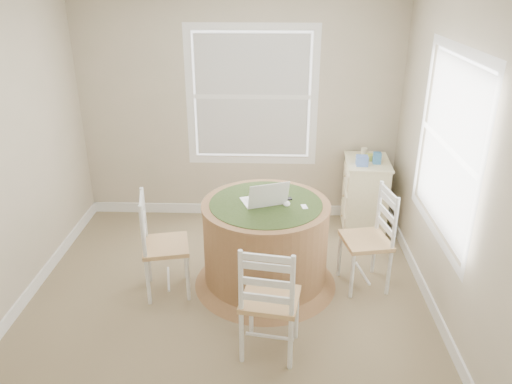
{
  "coord_description": "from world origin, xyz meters",
  "views": [
    {
      "loc": [
        0.39,
        -3.68,
        2.71
      ],
      "look_at": [
        0.24,
        0.45,
        0.88
      ],
      "focal_mm": 35.0,
      "sensor_mm": 36.0,
      "label": 1
    }
  ],
  "objects_px": {
    "round_table": "(266,241)",
    "laptop": "(264,200)",
    "chair_left": "(166,245)",
    "corner_chest": "(364,196)",
    "chair_near": "(270,299)",
    "chair_right": "(366,240)"
  },
  "relations": [
    {
      "from": "round_table",
      "to": "laptop",
      "type": "xyz_separation_m",
      "value": [
        -0.01,
        0.0,
        0.41
      ]
    },
    {
      "from": "chair_left",
      "to": "corner_chest",
      "type": "xyz_separation_m",
      "value": [
        1.98,
        1.27,
        -0.05
      ]
    },
    {
      "from": "chair_near",
      "to": "laptop",
      "type": "bearing_deg",
      "value": -76.49
    },
    {
      "from": "chair_near",
      "to": "laptop",
      "type": "relative_size",
      "value": 2.12
    },
    {
      "from": "chair_near",
      "to": "corner_chest",
      "type": "relative_size",
      "value": 1.13
    },
    {
      "from": "corner_chest",
      "to": "chair_right",
      "type": "bearing_deg",
      "value": -96.03
    },
    {
      "from": "round_table",
      "to": "chair_right",
      "type": "relative_size",
      "value": 1.4
    },
    {
      "from": "round_table",
      "to": "chair_near",
      "type": "distance_m",
      "value": 0.92
    },
    {
      "from": "chair_right",
      "to": "corner_chest",
      "type": "relative_size",
      "value": 1.13
    },
    {
      "from": "chair_right",
      "to": "chair_near",
      "type": "bearing_deg",
      "value": -53.92
    },
    {
      "from": "chair_left",
      "to": "round_table",
      "type": "bearing_deg",
      "value": -92.07
    },
    {
      "from": "chair_left",
      "to": "laptop",
      "type": "distance_m",
      "value": 0.97
    },
    {
      "from": "chair_left",
      "to": "chair_right",
      "type": "xyz_separation_m",
      "value": [
        1.8,
        0.16,
        0.0
      ]
    },
    {
      "from": "chair_right",
      "to": "corner_chest",
      "type": "xyz_separation_m",
      "value": [
        0.17,
        1.11,
        -0.05
      ]
    },
    {
      "from": "round_table",
      "to": "chair_right",
      "type": "height_order",
      "value": "chair_right"
    },
    {
      "from": "chair_near",
      "to": "corner_chest",
      "type": "distance_m",
      "value": 2.28
    },
    {
      "from": "chair_near",
      "to": "chair_right",
      "type": "distance_m",
      "value": 1.26
    },
    {
      "from": "chair_left",
      "to": "chair_right",
      "type": "relative_size",
      "value": 1.0
    },
    {
      "from": "chair_near",
      "to": "laptop",
      "type": "xyz_separation_m",
      "value": [
        -0.07,
        0.93,
        0.39
      ]
    },
    {
      "from": "chair_near",
      "to": "corner_chest",
      "type": "bearing_deg",
      "value": -107.58
    },
    {
      "from": "laptop",
      "to": "corner_chest",
      "type": "relative_size",
      "value": 0.54
    },
    {
      "from": "laptop",
      "to": "chair_right",
      "type": "bearing_deg",
      "value": 158.88
    }
  ]
}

